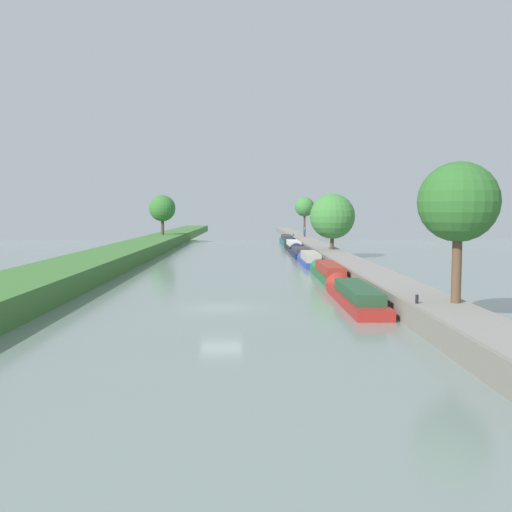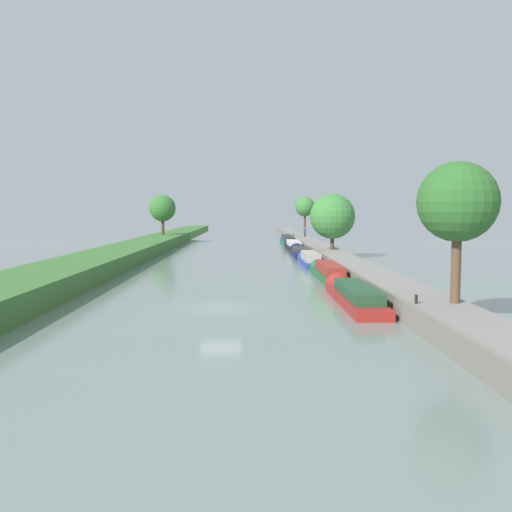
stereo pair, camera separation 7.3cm
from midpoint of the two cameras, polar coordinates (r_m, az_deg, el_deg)
The scene contains 17 objects.
ground_plane at distance 34.30m, azimuth -3.61°, elevation -5.23°, with size 160.00×160.00×0.00m, color slate.
left_grassy_bank at distance 37.12m, azimuth -24.03°, elevation -3.61°, with size 6.05×260.00×1.61m.
right_towpath at distance 35.55m, azimuth 15.24°, elevation -4.10°, with size 3.11×260.00×1.14m.
stone_quay at distance 35.12m, azimuth 12.59°, elevation -4.12°, with size 0.25×260.00×1.19m.
narrowboat_red at distance 36.61m, azimuth 9.73°, elevation -3.85°, with size 2.04×12.60×1.95m.
narrowboat_green at distance 49.22m, azimuth 7.20°, elevation -1.61°, with size 1.85×12.30×1.98m.
narrowboat_blue at distance 61.61m, azimuth 5.37°, elevation -0.34°, with size 1.83×10.71×2.02m.
narrowboat_navy at distance 74.09m, azimuth 4.40°, elevation 0.40°, with size 2.16×11.28×2.05m.
narrowboat_black at distance 85.41m, azimuth 3.71°, elevation 1.04°, with size 1.95×12.63×1.99m.
narrowboat_teal at distance 99.89m, azimuth 3.07°, elevation 1.60°, with size 1.82×14.20×2.12m.
tree_rightbank_near at distance 30.38m, azimuth 19.66°, elevation 5.09°, with size 4.06×4.06×7.18m.
tree_rightbank_midnear at distance 69.41m, azimuth 7.67°, elevation 3.98°, with size 5.48×5.48×6.77m.
tree_rightbank_midfar at distance 108.26m, azimuth 4.90°, elevation 4.95°, with size 3.72×3.72×7.34m.
tree_leftbank_downstream at distance 102.03m, azimuth -9.44°, elevation 4.76°, with size 4.67×4.67×7.03m.
person_walking at distance 102.60m, azimuth 4.91°, elevation 2.42°, with size 0.34×0.34×1.66m.
mooring_bollard_near at distance 29.90m, azimuth 15.84°, elevation -4.20°, with size 0.16×0.16×0.45m.
mooring_bollard_far at distance 106.75m, azimuth 3.76°, elevation 2.16°, with size 0.16×0.16×0.45m.
Camera 1 is at (1.61, -33.76, 5.83)m, focal length 39.69 mm.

